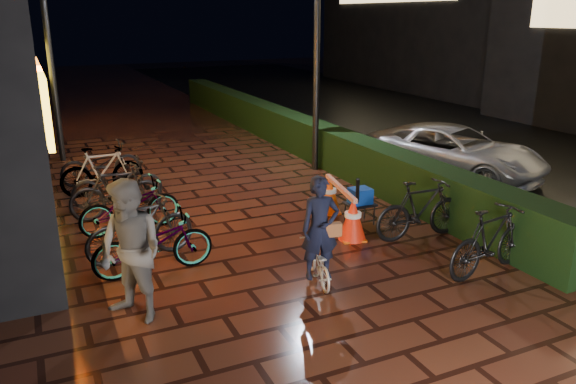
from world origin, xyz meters
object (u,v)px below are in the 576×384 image
traffic_barrier (340,205)px  cart_assembly (360,198)px  bystander_person (131,252)px  van (453,151)px  cyclist (319,244)px

traffic_barrier → cart_assembly: cart_assembly is taller
bystander_person → cart_assembly: bystander_person is taller
van → cart_assembly: size_ratio=4.44×
bystander_person → van: bystander_person is taller
bystander_person → cyclist: bystander_person is taller
bystander_person → cyclist: 2.65m
cart_assembly → traffic_barrier: bearing=164.6°
van → cart_assembly: van is taller
bystander_person → van: size_ratio=0.42×
bystander_person → cyclist: bearing=53.8°
cyclist → cart_assembly: 2.59m
cyclist → cart_assembly: (1.83, 1.83, -0.10)m
cart_assembly → cyclist: bearing=-134.9°
bystander_person → traffic_barrier: size_ratio=0.98×
cart_assembly → bystander_person: bearing=-158.6°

